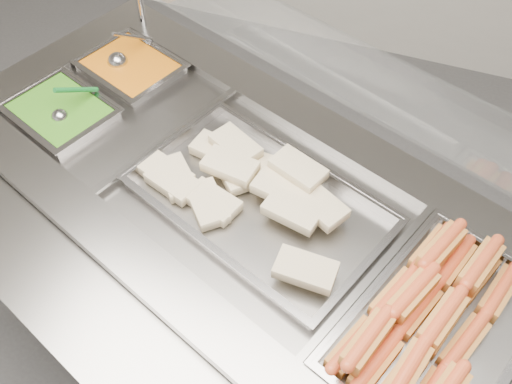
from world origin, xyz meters
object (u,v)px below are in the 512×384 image
(ladle, at_px, (119,60))
(serving_spoon, at_px, (63,112))
(pan_wraps, at_px, (259,205))
(steam_counter, at_px, (245,272))
(pan_hotdogs, at_px, (436,333))
(sneeze_guard, at_px, (299,43))

(ladle, height_order, serving_spoon, ladle)
(pan_wraps, height_order, ladle, ladle)
(pan_wraps, bearing_deg, steam_counter, 158.88)
(pan_hotdogs, xyz_separation_m, serving_spoon, (-1.31, 0.33, 0.06))
(steam_counter, distance_m, serving_spoon, 0.85)
(pan_hotdogs, relative_size, pan_wraps, 0.82)
(ladle, bearing_deg, pan_hotdogs, -26.81)
(steam_counter, height_order, ladle, ladle)
(serving_spoon, bearing_deg, pan_wraps, -8.60)
(sneeze_guard, bearing_deg, pan_hotdogs, -40.40)
(sneeze_guard, height_order, pan_hotdogs, sneeze_guard)
(pan_wraps, distance_m, ladle, 0.82)
(steam_counter, distance_m, sneeze_guard, 0.92)
(steam_counter, xyz_separation_m, ladle, (-0.64, 0.40, 0.50))
(pan_wraps, relative_size, ladle, 4.23)
(pan_hotdogs, distance_m, pan_wraps, 0.61)
(ladle, distance_m, serving_spoon, 0.31)
(serving_spoon, bearing_deg, pan_hotdogs, -14.23)
(sneeze_guard, relative_size, serving_spoon, 9.52)
(pan_wraps, relative_size, serving_spoon, 4.51)
(pan_wraps, bearing_deg, serving_spoon, 171.40)
(steam_counter, height_order, sneeze_guard, sneeze_guard)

